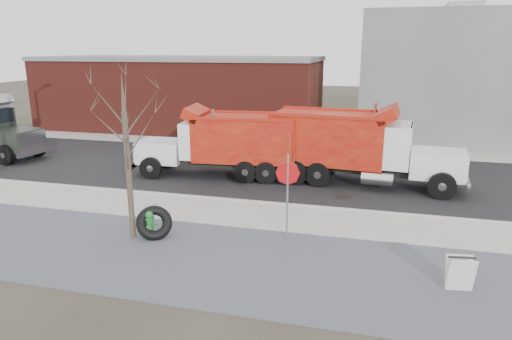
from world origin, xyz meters
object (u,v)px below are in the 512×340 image
(fire_hydrant, at_px, (150,225))
(truck_tire, at_px, (154,223))
(stop_sign, at_px, (288,182))
(dump_truck_red_a, at_px, (354,144))
(dump_truck_red_b, at_px, (225,142))
(sandwich_board, at_px, (460,274))

(fire_hydrant, height_order, truck_tire, truck_tire)
(truck_tire, relative_size, stop_sign, 0.52)
(dump_truck_red_a, bearing_deg, dump_truck_red_b, -171.27)
(fire_hydrant, xyz_separation_m, sandwich_board, (8.94, -1.10, 0.07))
(stop_sign, relative_size, dump_truck_red_a, 0.31)
(stop_sign, bearing_deg, sandwich_board, -10.01)
(sandwich_board, relative_size, dump_truck_red_b, 0.12)
(sandwich_board, distance_m, dump_truck_red_b, 12.35)
(dump_truck_red_b, bearing_deg, fire_hydrant, 83.40)
(dump_truck_red_b, bearing_deg, truck_tire, 84.56)
(sandwich_board, xyz_separation_m, dump_truck_red_b, (-8.86, 8.53, 1.17))
(stop_sign, height_order, dump_truck_red_a, dump_truck_red_a)
(truck_tire, bearing_deg, fire_hydrant, -170.77)
(fire_hydrant, relative_size, sandwich_board, 0.99)
(dump_truck_red_a, relative_size, dump_truck_red_b, 1.12)
(dump_truck_red_b, bearing_deg, stop_sign, 116.74)
(truck_tire, bearing_deg, dump_truck_red_a, 53.51)
(truck_tire, xyz_separation_m, dump_truck_red_a, (5.71, 7.71, 1.27))
(truck_tire, relative_size, dump_truck_red_a, 0.16)
(fire_hydrant, bearing_deg, dump_truck_red_a, 32.86)
(fire_hydrant, distance_m, dump_truck_red_a, 9.80)
(truck_tire, distance_m, sandwich_board, 8.86)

